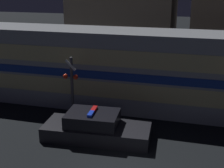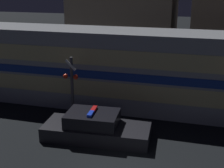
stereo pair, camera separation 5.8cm
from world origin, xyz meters
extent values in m
cube|color=#999EA5|center=(-1.87, 8.06, 2.18)|extent=(22.19, 3.01, 4.36)
cube|color=#193899|center=(-1.87, 6.55, 2.18)|extent=(21.74, 0.03, 0.44)
cube|color=beige|center=(-1.87, 6.55, 1.39)|extent=(21.08, 0.02, 0.87)
cube|color=beige|center=(-1.87, 6.55, 3.14)|extent=(21.08, 0.02, 0.87)
cube|color=black|center=(-2.13, 3.81, 0.32)|extent=(4.96, 2.23, 0.65)
cube|color=black|center=(-2.32, 3.79, 0.95)|extent=(2.43, 1.83, 0.60)
cube|color=blue|center=(-2.30, 3.51, 1.31)|extent=(0.24, 0.58, 0.12)
cube|color=red|center=(-2.34, 4.08, 1.31)|extent=(0.24, 0.58, 0.12)
cylinder|color=#4C4C51|center=(-4.09, 5.74, 1.63)|extent=(0.15, 0.15, 3.25)
sphere|color=red|center=(-4.37, 5.59, 2.28)|extent=(0.25, 0.25, 0.25)
sphere|color=red|center=(-3.81, 5.59, 2.28)|extent=(0.25, 0.25, 0.25)
cube|color=white|center=(-4.09, 5.64, 2.86)|extent=(0.58, 0.03, 0.58)
cube|color=#726656|center=(-3.91, 16.55, 5.22)|extent=(7.96, 5.97, 10.45)
camera|label=1|loc=(1.99, -8.43, 6.81)|focal=50.00mm
camera|label=2|loc=(2.04, -8.42, 6.81)|focal=50.00mm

